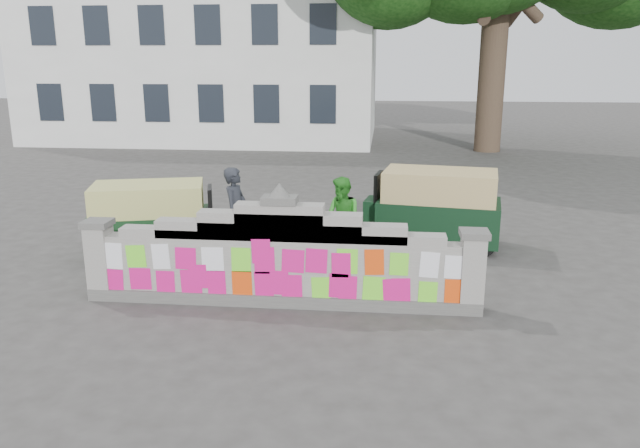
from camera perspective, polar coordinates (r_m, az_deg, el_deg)
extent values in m
plane|color=#383533|center=(10.28, -3.56, -7.29)|extent=(100.00, 100.00, 0.00)
cube|color=#4C4C49|center=(10.24, -3.56, -6.78)|extent=(6.40, 0.42, 0.20)
cube|color=gray|center=(10.07, -3.61, -4.13)|extent=(6.40, 0.32, 1.00)
cube|color=gray|center=(9.90, -3.66, -1.01)|extent=(5.20, 0.32, 0.14)
cube|color=gray|center=(9.88, -3.67, -0.62)|extent=(4.00, 0.32, 0.28)
cube|color=gray|center=(9.86, -3.68, -0.18)|extent=(2.60, 0.32, 0.44)
cube|color=gray|center=(9.84, -3.68, 0.22)|extent=(1.40, 0.32, 0.58)
cube|color=#4C4C49|center=(9.76, -3.72, 2.21)|extent=(0.55, 0.36, 0.12)
cone|color=#4C4C49|center=(9.72, -3.73, 3.12)|extent=(0.36, 0.36, 0.22)
cube|color=gray|center=(10.96, -19.41, -3.27)|extent=(0.36, 0.40, 1.24)
cube|color=#4C4C49|center=(10.78, -19.71, 0.06)|extent=(0.44, 0.44, 0.10)
cube|color=gray|center=(10.03, 13.71, -4.50)|extent=(0.36, 0.40, 1.24)
cube|color=#4C4C49|center=(9.84, 13.95, -0.87)|extent=(0.44, 0.44, 0.10)
cube|color=silver|center=(32.54, -9.76, 14.96)|extent=(16.00, 10.00, 8.00)
cylinder|color=#38281E|center=(27.74, 15.40, 12.61)|extent=(1.10, 1.10, 6.00)
imported|color=black|center=(11.80, -7.58, -1.84)|extent=(2.01, 0.97, 1.01)
imported|color=#22242A|center=(11.70, -7.64, -0.20)|extent=(0.50, 0.68, 1.71)
imported|color=green|center=(12.25, 2.04, 0.47)|extent=(1.00, 1.02, 1.65)
cube|color=black|center=(12.91, -15.24, -0.66)|extent=(2.56, 1.81, 0.77)
cube|color=tan|center=(12.75, -15.45, 2.27)|extent=(2.36, 1.72, 0.58)
cube|color=black|center=(12.83, -9.89, -0.44)|extent=(0.64, 0.78, 0.67)
cube|color=black|center=(12.69, -10.01, 2.08)|extent=(0.25, 0.67, 0.58)
cylinder|color=black|center=(12.91, -9.41, -1.66)|extent=(0.50, 0.24, 0.48)
cylinder|color=black|center=(12.61, -19.31, -2.72)|extent=(0.50, 0.24, 0.48)
cylinder|color=black|center=(13.61, -18.58, -1.38)|extent=(0.50, 0.24, 0.48)
cube|color=black|center=(13.46, 10.77, 0.43)|extent=(2.68, 1.73, 0.83)
cube|color=tan|center=(13.29, 10.92, 3.48)|extent=(2.47, 1.65, 0.63)
cube|color=black|center=(13.60, 5.29, 0.79)|extent=(0.63, 0.80, 0.73)
cube|color=black|center=(13.46, 5.36, 3.37)|extent=(0.20, 0.73, 0.63)
cylinder|color=black|center=(13.70, 4.83, -0.45)|extent=(0.53, 0.21, 0.52)
cylinder|color=black|center=(14.06, 14.70, -0.49)|extent=(0.53, 0.21, 0.52)
cylinder|color=black|center=(12.96, 14.64, -1.80)|extent=(0.53, 0.21, 0.52)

